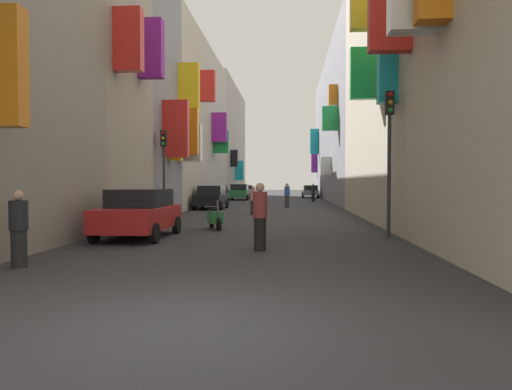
{
  "coord_description": "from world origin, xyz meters",
  "views": [
    {
      "loc": [
        1.4,
        -5.77,
        1.81
      ],
      "look_at": [
        -0.51,
        20.17,
        1.07
      ],
      "focal_mm": 32.42,
      "sensor_mm": 36.0,
      "label": 1
    }
  ],
  "objects_px": {
    "scooter_blue": "(255,194)",
    "pedestrian_mid_street": "(253,201)",
    "parked_car_red": "(139,213)",
    "pedestrian_crossing": "(260,217)",
    "parked_car_green": "(239,192)",
    "parked_car_grey": "(310,191)",
    "scooter_red": "(261,195)",
    "parked_car_white": "(247,190)",
    "pedestrian_near_left": "(19,229)",
    "pedestrian_far_away": "(287,195)",
    "scooter_white": "(259,199)",
    "traffic_light_near_corner": "(164,159)",
    "parked_car_black": "(211,197)",
    "scooter_green": "(215,217)",
    "pedestrian_near_right": "(313,193)",
    "traffic_light_far_corner": "(389,139)"
  },
  "relations": [
    {
      "from": "scooter_blue",
      "to": "pedestrian_mid_street",
      "type": "distance_m",
      "value": 27.23
    },
    {
      "from": "parked_car_red",
      "to": "pedestrian_crossing",
      "type": "distance_m",
      "value": 4.83
    },
    {
      "from": "parked_car_green",
      "to": "parked_car_grey",
      "type": "distance_m",
      "value": 10.37
    },
    {
      "from": "scooter_red",
      "to": "scooter_blue",
      "type": "bearing_deg",
      "value": 99.3
    },
    {
      "from": "scooter_blue",
      "to": "parked_car_white",
      "type": "bearing_deg",
      "value": 105.85
    },
    {
      "from": "parked_car_red",
      "to": "pedestrian_near_left",
      "type": "height_order",
      "value": "pedestrian_near_left"
    },
    {
      "from": "pedestrian_near_left",
      "to": "pedestrian_far_away",
      "type": "bearing_deg",
      "value": 76.56
    },
    {
      "from": "parked_car_green",
      "to": "pedestrian_near_left",
      "type": "distance_m",
      "value": 37.16
    },
    {
      "from": "pedestrian_mid_street",
      "to": "pedestrian_far_away",
      "type": "distance_m",
      "value": 7.23
    },
    {
      "from": "pedestrian_mid_street",
      "to": "parked_car_grey",
      "type": "bearing_deg",
      "value": 81.13
    },
    {
      "from": "pedestrian_near_left",
      "to": "pedestrian_far_away",
      "type": "relative_size",
      "value": 0.95
    },
    {
      "from": "parked_car_red",
      "to": "pedestrian_mid_street",
      "type": "relative_size",
      "value": 2.54
    },
    {
      "from": "parked_car_grey",
      "to": "scooter_blue",
      "type": "bearing_deg",
      "value": -171.04
    },
    {
      "from": "parked_car_green",
      "to": "parked_car_red",
      "type": "relative_size",
      "value": 1.05
    },
    {
      "from": "pedestrian_mid_street",
      "to": "parked_car_green",
      "type": "bearing_deg",
      "value": 98.36
    },
    {
      "from": "parked_car_grey",
      "to": "scooter_white",
      "type": "relative_size",
      "value": 2.3
    },
    {
      "from": "pedestrian_near_left",
      "to": "parked_car_white",
      "type": "bearing_deg",
      "value": 89.61
    },
    {
      "from": "pedestrian_crossing",
      "to": "traffic_light_near_corner",
      "type": "bearing_deg",
      "value": 118.65
    },
    {
      "from": "parked_car_white",
      "to": "scooter_red",
      "type": "relative_size",
      "value": 2.16
    },
    {
      "from": "parked_car_white",
      "to": "scooter_white",
      "type": "distance_m",
      "value": 21.51
    },
    {
      "from": "parked_car_white",
      "to": "pedestrian_near_left",
      "type": "xyz_separation_m",
      "value": [
        -0.33,
        -48.19,
        0.07
      ]
    },
    {
      "from": "parked_car_green",
      "to": "parked_car_black",
      "type": "xyz_separation_m",
      "value": [
        -0.16,
        -15.73,
        -0.01
      ]
    },
    {
      "from": "parked_car_white",
      "to": "scooter_green",
      "type": "height_order",
      "value": "parked_car_white"
    },
    {
      "from": "parked_car_white",
      "to": "scooter_red",
      "type": "height_order",
      "value": "parked_car_white"
    },
    {
      "from": "parked_car_grey",
      "to": "parked_car_black",
      "type": "bearing_deg",
      "value": -108.47
    },
    {
      "from": "scooter_blue",
      "to": "parked_car_red",
      "type": "bearing_deg",
      "value": -91.31
    },
    {
      "from": "parked_car_red",
      "to": "pedestrian_mid_street",
      "type": "height_order",
      "value": "parked_car_red"
    },
    {
      "from": "parked_car_red",
      "to": "pedestrian_near_right",
      "type": "height_order",
      "value": "pedestrian_near_right"
    },
    {
      "from": "scooter_white",
      "to": "traffic_light_far_corner",
      "type": "relative_size",
      "value": 0.4
    },
    {
      "from": "parked_car_black",
      "to": "traffic_light_far_corner",
      "type": "distance_m",
      "value": 17.86
    },
    {
      "from": "parked_car_black",
      "to": "scooter_red",
      "type": "xyz_separation_m",
      "value": [
        2.36,
        15.15,
        -0.35
      ]
    },
    {
      "from": "pedestrian_far_away",
      "to": "scooter_red",
      "type": "bearing_deg",
      "value": 101.46
    },
    {
      "from": "parked_car_green",
      "to": "parked_car_white",
      "type": "relative_size",
      "value": 0.99
    },
    {
      "from": "parked_car_white",
      "to": "scooter_white",
      "type": "relative_size",
      "value": 2.22
    },
    {
      "from": "traffic_light_near_corner",
      "to": "pedestrian_far_away",
      "type": "bearing_deg",
      "value": 61.85
    },
    {
      "from": "parked_car_white",
      "to": "parked_car_grey",
      "type": "distance_m",
      "value": 8.68
    },
    {
      "from": "pedestrian_far_away",
      "to": "traffic_light_far_corner",
      "type": "relative_size",
      "value": 0.36
    },
    {
      "from": "pedestrian_near_right",
      "to": "pedestrian_mid_street",
      "type": "height_order",
      "value": "pedestrian_near_right"
    },
    {
      "from": "parked_car_grey",
      "to": "scooter_red",
      "type": "relative_size",
      "value": 2.24
    },
    {
      "from": "parked_car_red",
      "to": "traffic_light_far_corner",
      "type": "bearing_deg",
      "value": 4.25
    },
    {
      "from": "scooter_green",
      "to": "scooter_white",
      "type": "bearing_deg",
      "value": 88.67
    },
    {
      "from": "parked_car_grey",
      "to": "scooter_green",
      "type": "relative_size",
      "value": 2.6
    },
    {
      "from": "scooter_blue",
      "to": "parked_car_green",
      "type": "bearing_deg",
      "value": -100.02
    },
    {
      "from": "scooter_red",
      "to": "traffic_light_far_corner",
      "type": "relative_size",
      "value": 0.41
    },
    {
      "from": "parked_car_red",
      "to": "scooter_green",
      "type": "xyz_separation_m",
      "value": [
        2.02,
        2.84,
        -0.35
      ]
    },
    {
      "from": "parked_car_black",
      "to": "pedestrian_near_left",
      "type": "distance_m",
      "value": 21.43
    },
    {
      "from": "parked_car_grey",
      "to": "traffic_light_far_corner",
      "type": "distance_m",
      "value": 38.52
    },
    {
      "from": "scooter_blue",
      "to": "pedestrian_near_left",
      "type": "bearing_deg",
      "value": -92.26
    },
    {
      "from": "traffic_light_near_corner",
      "to": "traffic_light_far_corner",
      "type": "bearing_deg",
      "value": -34.81
    },
    {
      "from": "parked_car_grey",
      "to": "pedestrian_near_right",
      "type": "height_order",
      "value": "pedestrian_near_right"
    }
  ]
}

